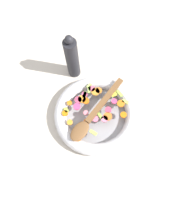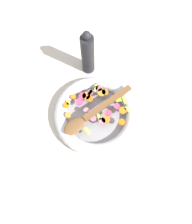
# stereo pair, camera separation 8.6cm
# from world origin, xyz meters

# --- Properties ---
(ground_plane) EXTENTS (4.00, 4.00, 0.00)m
(ground_plane) POSITION_xyz_m (0.00, 0.00, 0.00)
(ground_plane) COLOR beige
(skillet) EXTENTS (0.34, 0.34, 0.05)m
(skillet) POSITION_xyz_m (0.00, 0.00, 0.02)
(skillet) COLOR gray
(skillet) RESTS_ON ground_plane
(chopped_vegetables) EXTENTS (0.25, 0.26, 0.01)m
(chopped_vegetables) POSITION_xyz_m (0.02, 0.01, 0.05)
(chopped_vegetables) COLOR orange
(chopped_vegetables) RESTS_ON skillet
(wooden_spoon) EXTENTS (0.30, 0.19, 0.01)m
(wooden_spoon) POSITION_xyz_m (-0.02, 0.01, 0.06)
(wooden_spoon) COLOR brown
(wooden_spoon) RESTS_ON chopped_vegetables
(pepper_mill) EXTENTS (0.05, 0.05, 0.24)m
(pepper_mill) POSITION_xyz_m (0.20, 0.12, 0.11)
(pepper_mill) COLOR #232328
(pepper_mill) RESTS_ON ground_plane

